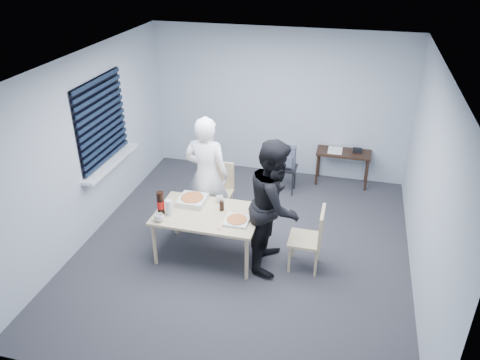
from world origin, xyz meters
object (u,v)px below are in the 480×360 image
(backpack, at_px, (287,157))
(soda_bottle, at_px, (161,203))
(mug_a, at_px, (159,218))
(dining_table, at_px, (208,217))
(person_black, at_px, (275,205))
(chair_right, at_px, (312,235))
(side_table, at_px, (343,156))
(mug_b, at_px, (220,199))
(chair_far, at_px, (219,187))
(stool, at_px, (287,173))
(person_white, at_px, (207,175))

(backpack, xyz_separation_m, soda_bottle, (-1.32, -2.17, 0.17))
(soda_bottle, bearing_deg, mug_a, -75.70)
(dining_table, relative_size, backpack, 3.64)
(dining_table, xyz_separation_m, person_black, (0.88, 0.07, 0.28))
(dining_table, xyz_separation_m, chair_right, (1.39, 0.05, -0.09))
(side_table, distance_m, mug_b, 2.74)
(chair_far, height_order, mug_b, chair_far)
(chair_right, height_order, side_table, chair_right)
(dining_table, relative_size, mug_b, 13.70)
(stool, height_order, mug_a, mug_a)
(person_white, relative_size, mug_b, 17.70)
(backpack, bearing_deg, mug_b, -106.06)
(person_white, height_order, person_black, same)
(person_black, distance_m, stool, 2.02)
(person_black, height_order, soda_bottle, person_black)
(chair_right, xyz_separation_m, person_black, (-0.51, 0.02, 0.37))
(chair_right, xyz_separation_m, soda_bottle, (-1.97, -0.21, 0.31))
(dining_table, bearing_deg, side_table, 57.33)
(dining_table, bearing_deg, soda_bottle, -164.80)
(dining_table, bearing_deg, mug_b, 75.65)
(person_black, bearing_deg, chair_far, 48.08)
(dining_table, relative_size, chair_far, 1.54)
(person_white, distance_m, mug_b, 0.46)
(chair_right, xyz_separation_m, mug_a, (-1.93, -0.39, 0.20))
(person_white, bearing_deg, side_table, -133.83)
(backpack, bearing_deg, soda_bottle, -116.28)
(person_black, relative_size, mug_a, 14.39)
(mug_a, bearing_deg, person_black, 16.03)
(dining_table, distance_m, mug_a, 0.64)
(chair_right, bearing_deg, dining_table, -177.74)
(mug_a, xyz_separation_m, mug_b, (0.62, 0.64, -0.00))
(chair_far, distance_m, mug_b, 0.74)
(dining_table, height_order, side_table, dining_table)
(side_table, xyz_separation_m, mug_a, (-2.18, -2.88, 0.18))
(dining_table, height_order, mug_a, mug_a)
(chair_right, distance_m, side_table, 2.51)
(chair_far, bearing_deg, person_white, -100.90)
(chair_right, xyz_separation_m, side_table, (0.25, 2.49, 0.02))
(backpack, xyz_separation_m, mug_a, (-1.28, -2.34, 0.07))
(dining_table, xyz_separation_m, person_white, (-0.21, 0.63, 0.28))
(dining_table, distance_m, mug_b, 0.33)
(dining_table, height_order, person_black, person_black)
(chair_right, relative_size, side_table, 0.97)
(person_white, xyz_separation_m, person_black, (1.09, -0.56, 0.00))
(dining_table, distance_m, backpack, 2.14)
(stool, bearing_deg, mug_b, -111.05)
(backpack, distance_m, mug_a, 2.67)
(side_table, height_order, mug_a, mug_a)
(chair_right, bearing_deg, soda_bottle, -173.81)
(dining_table, distance_m, chair_far, 1.00)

